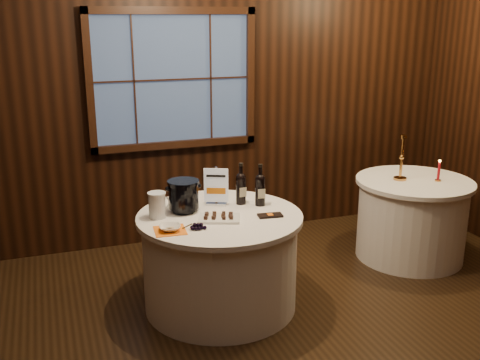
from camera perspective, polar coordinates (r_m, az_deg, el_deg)
name	(u,v)px	position (r m, az deg, el deg)	size (l,w,h in m)	color
back_wall	(173,90)	(5.54, -6.83, 9.05)	(6.00, 0.10, 3.00)	black
main_table	(220,260)	(4.46, -2.03, -8.15)	(1.28, 1.28, 0.77)	white
side_table	(411,218)	(5.58, 17.01, -3.75)	(1.08, 1.08, 0.77)	white
sign_stand	(217,192)	(4.51, -2.40, -1.22)	(0.19, 0.15, 0.32)	#B9BAC0
port_bottle_left	(241,186)	(4.52, 0.10, -0.64)	(0.08, 0.09, 0.34)	black
port_bottle_right	(260,188)	(4.48, 2.07, -0.78)	(0.08, 0.09, 0.34)	black
ice_bucket	(184,195)	(4.36, -5.75, -1.56)	(0.25, 0.25, 0.25)	black
chocolate_plate	(219,217)	(4.21, -2.12, -3.80)	(0.36, 0.30, 0.04)	white
chocolate_box	(270,215)	(4.28, 3.08, -3.62)	(0.19, 0.09, 0.02)	black
grape_bunch	(198,226)	(4.04, -4.32, -4.66)	(0.19, 0.11, 0.04)	black
glass_pitcher	(157,205)	(4.27, -8.40, -2.52)	(0.18, 0.14, 0.20)	silver
orange_napkin	(170,230)	(4.03, -7.12, -5.11)	(0.22, 0.22, 0.00)	orange
cracker_bowl	(170,228)	(4.02, -7.13, -4.84)	(0.15, 0.15, 0.04)	white
brass_candlestick	(401,164)	(5.39, 16.06, 1.60)	(0.12, 0.12, 0.42)	#BA7E3A
red_candle	(439,173)	(5.47, 19.53, 0.71)	(0.06, 0.06, 0.21)	#BA7E3A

